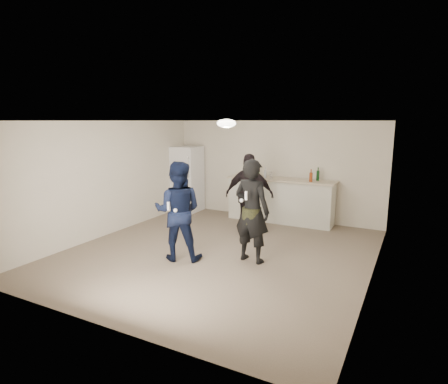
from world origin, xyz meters
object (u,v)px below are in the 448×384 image
at_px(shaker, 271,175).
at_px(man, 178,211).
at_px(counter, 280,201).
at_px(spectator, 249,195).
at_px(fridge, 187,179).
at_px(woman, 252,211).

bearing_deg(shaker, man, -100.04).
xyz_separation_m(counter, man, (-0.79, -3.31, 0.37)).
relative_size(shaker, spectator, 0.09).
xyz_separation_m(shaker, spectator, (-0.03, -1.27, -0.27)).
xyz_separation_m(counter, spectator, (-0.25, -1.35, 0.38)).
xyz_separation_m(fridge, woman, (3.13, -2.73, 0.03)).
bearing_deg(fridge, counter, 1.49).
bearing_deg(shaker, woman, -76.54).
distance_m(fridge, spectator, 2.76).
height_order(shaker, spectator, spectator).
bearing_deg(man, fridge, -81.74).
distance_m(shaker, spectator, 1.30).
xyz_separation_m(counter, woman, (0.43, -2.80, 0.40)).
bearing_deg(man, shaker, -122.21).
bearing_deg(spectator, woman, 101.92).
height_order(counter, fridge, fridge).
bearing_deg(counter, man, -103.45).
relative_size(counter, shaker, 15.29).
bearing_deg(man, counter, -125.62).
bearing_deg(spectator, counter, -113.76).
bearing_deg(woman, man, 30.48).
height_order(woman, spectator, woman).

